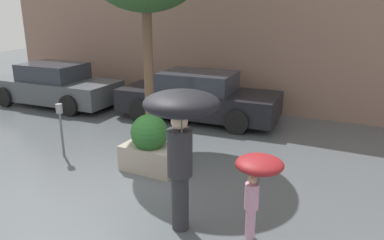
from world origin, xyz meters
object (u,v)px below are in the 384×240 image
object	(u,v)px
parked_car_far	(55,86)
parking_meter	(60,119)
planter_box	(150,145)
person_child	(258,174)
person_adult	(181,125)
parked_car_near	(198,98)

from	to	relation	value
parked_car_far	parking_meter	bearing A→B (deg)	-134.97
planter_box	person_child	world-z (taller)	person_child
parked_car_far	parking_meter	xyz separation A→B (m)	(3.49, -3.20, 0.23)
person_adult	person_child	distance (m)	1.21
person_adult	planter_box	bearing A→B (deg)	-175.03
person_child	parked_car_far	size ratio (longest dim) A/B	0.29
parked_car_far	parking_meter	size ratio (longest dim) A/B	3.70
person_child	parking_meter	world-z (taller)	person_child
planter_box	person_adult	distance (m)	2.50
person_adult	parked_car_near	world-z (taller)	person_adult
parked_car_near	parked_car_far	world-z (taller)	same
person_child	person_adult	bearing A→B (deg)	-153.12
planter_box	parked_car_far	xyz separation A→B (m)	(-5.58, 2.97, 0.09)
person_adult	parked_car_far	bearing A→B (deg)	-161.87
planter_box	parked_car_far	size ratio (longest dim) A/B	0.26
planter_box	parking_meter	size ratio (longest dim) A/B	0.98
planter_box	person_adult	world-z (taller)	person_adult
planter_box	parked_car_far	world-z (taller)	parked_car_far
parking_meter	person_adult	bearing A→B (deg)	-20.70
parked_car_near	planter_box	bearing A→B (deg)	-173.19
person_adult	parked_car_far	distance (m)	8.54
person_adult	parked_car_far	world-z (taller)	person_adult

